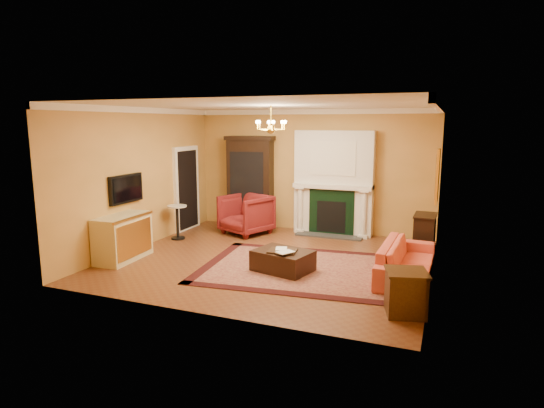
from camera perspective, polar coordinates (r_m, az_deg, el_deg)
The scene contains 26 objects.
floor at distance 9.06m, azimuth -0.13°, elevation -7.09°, with size 6.00×5.50×0.02m, color brown.
ceiling at distance 8.66m, azimuth -0.14°, elevation 12.36°, with size 6.00×5.50×0.02m, color silver.
wall_back at distance 11.33m, azimuth 5.03°, elevation 4.15°, with size 6.00×0.02×3.00m, color #D99C4D.
wall_front at distance 6.28m, azimuth -9.45°, elevation -0.76°, with size 6.00×0.02×3.00m, color #D99C4D.
wall_left at distance 10.23m, azimuth -16.04°, elevation 3.15°, with size 0.02×5.50×3.00m, color #D99C4D.
wall_right at distance 8.13m, azimuth 19.99°, elevation 1.23°, with size 0.02×5.50×3.00m, color #D99C4D.
fireplace at distance 11.03m, azimuth 7.72°, elevation 2.34°, with size 1.90×0.70×2.50m.
crown_molding at distance 9.55m, azimuth 2.02°, elevation 11.73°, with size 6.00×5.50×0.12m.
doorway at distance 11.64m, azimuth -10.64°, elevation 1.92°, with size 0.08×1.05×2.10m.
tv_panel at distance 9.74m, azimuth -17.84°, elevation 1.84°, with size 0.09×0.95×0.58m.
gilt_mirror at distance 9.50m, azimuth 20.05°, elevation 3.34°, with size 0.06×0.76×1.05m.
chandelier at distance 8.66m, azimuth -0.14°, elevation 9.70°, with size 0.63×0.55×0.53m.
oriental_rug at distance 8.53m, azimuth 3.80°, elevation -8.10°, with size 3.68×2.76×0.01m, color #480F19.
china_cabinet at distance 11.65m, azimuth -2.68°, elevation 2.49°, with size 1.12×0.51×2.25m, color black.
wingback_armchair at distance 11.06m, azimuth -3.29°, elevation -1.07°, with size 1.02×0.96×1.05m, color maroon.
pedestal_table at distance 10.76m, azimuth -11.79°, elevation -1.93°, with size 0.45×0.45×0.80m.
commode at distance 9.44m, azimuth -18.22°, elevation -4.02°, with size 0.57×1.20×0.90m, color beige.
coral_sofa at distance 8.30m, azimuth 16.57°, elevation -6.11°, with size 2.10×0.61×0.82m, color #CA4940.
end_table at distance 6.79m, azimuth 16.43°, elevation -10.74°, with size 0.52×0.52×0.61m, color #3E2710.
console_table at distance 9.95m, azimuth 18.58°, elevation -3.65°, with size 0.40×0.70×0.79m, color black.
leather_ottoman at distance 8.34m, azimuth 1.37°, elevation -7.10°, with size 1.00×0.73×0.37m, color black.
ottoman_tray at distance 8.20m, azimuth 1.30°, elevation -5.92°, with size 0.49×0.38×0.03m, color black.
book_a at distance 8.19m, azimuth 0.46°, elevation -4.84°, with size 0.20×0.03×0.27m, color gray.
book_b at distance 8.07m, azimuth 1.18°, elevation -4.95°, with size 0.22×0.02×0.30m, color gray.
topiary_left at distance 11.08m, azimuth 5.18°, elevation 3.86°, with size 0.16×0.16×0.44m.
topiary_right at distance 10.81m, azimuth 11.28°, elevation 3.51°, with size 0.16×0.16×0.42m.
Camera 1 is at (3.19, -8.05, 2.67)m, focal length 30.00 mm.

